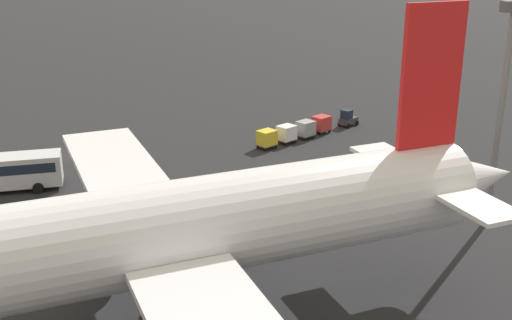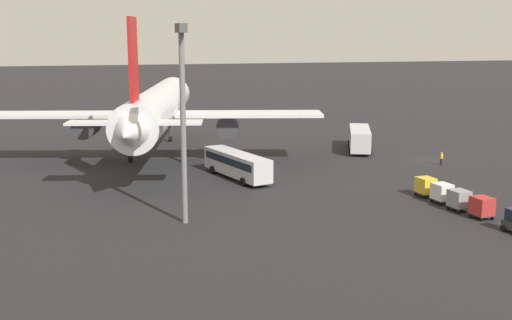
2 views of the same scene
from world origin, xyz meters
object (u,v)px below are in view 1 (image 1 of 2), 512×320
at_px(baggage_tug, 348,119).
at_px(cargo_cart_yellow, 267,138).
at_px(shuttle_bus_far, 261,215).
at_px(airplane, 136,239).
at_px(worker_person, 103,141).
at_px(cargo_cart_white, 287,133).
at_px(cargo_cart_grey, 306,128).
at_px(cargo_cart_red, 321,123).

xyz_separation_m(baggage_tug, cargo_cart_yellow, (13.41, 1.09, 0.25)).
distance_m(shuttle_bus_far, cargo_cart_yellow, 22.12).
distance_m(airplane, worker_person, 38.58).
bearing_deg(baggage_tug, cargo_cart_yellow, -4.58).
bearing_deg(cargo_cart_white, cargo_cart_grey, -178.05).
bearing_deg(airplane, cargo_cart_white, -127.16).
relative_size(shuttle_bus_far, cargo_cart_white, 5.81).
height_order(worker_person, cargo_cart_red, cargo_cart_red).
relative_size(cargo_cart_grey, cargo_cart_yellow, 1.00).
xyz_separation_m(airplane, cargo_cart_white, (-30.85, -25.16, -5.86)).
xyz_separation_m(worker_person, cargo_cart_white, (-17.59, 10.54, 0.32)).
distance_m(shuttle_bus_far, cargo_cart_white, 24.19).
bearing_deg(airplane, shuttle_bus_far, -137.78).
distance_m(cargo_cart_white, cargo_cart_yellow, 2.94).
bearing_deg(cargo_cart_grey, cargo_cart_red, -169.46).
bearing_deg(baggage_tug, shuttle_bus_far, 24.84).
height_order(worker_person, cargo_cart_yellow, cargo_cart_yellow).
relative_size(airplane, cargo_cart_yellow, 23.80).
bearing_deg(cargo_cart_grey, shuttle_bus_far, 41.78).
relative_size(cargo_cart_red, cargo_cart_grey, 1.00).
bearing_deg(cargo_cart_white, cargo_cart_yellow, 3.36).
bearing_deg(airplane, baggage_tug, -134.11).
xyz_separation_m(airplane, baggage_tug, (-41.33, -26.07, -6.11)).
distance_m(airplane, cargo_cart_grey, 42.59).
relative_size(baggage_tug, worker_person, 1.48).
xyz_separation_m(worker_person, cargo_cart_yellow, (-14.65, 10.71, 0.32)).
distance_m(cargo_cart_grey, cargo_cart_white, 2.94).
bearing_deg(shuttle_bus_far, cargo_cart_grey, -153.67).
relative_size(worker_person, cargo_cart_grey, 0.80).
relative_size(shuttle_bus_far, cargo_cart_yellow, 5.81).
bearing_deg(cargo_cart_yellow, worker_person, -36.17).
relative_size(shuttle_bus_far, worker_person, 7.23).
bearing_deg(airplane, cargo_cart_red, -131.26).
relative_size(cargo_cart_white, cargo_cart_yellow, 1.00).
bearing_deg(baggage_tug, cargo_cart_red, -5.89).
relative_size(airplane, cargo_cart_grey, 23.80).
xyz_separation_m(baggage_tug, cargo_cart_grey, (7.54, 0.81, 0.25)).
xyz_separation_m(shuttle_bus_far, cargo_cart_red, (-22.59, -18.11, -0.68)).
bearing_deg(cargo_cart_grey, cargo_cart_white, 1.95).
height_order(shuttle_bus_far, baggage_tug, shuttle_bus_far).
bearing_deg(cargo_cart_red, cargo_cart_grey, 10.54).
bearing_deg(cargo_cart_red, worker_person, -22.87).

